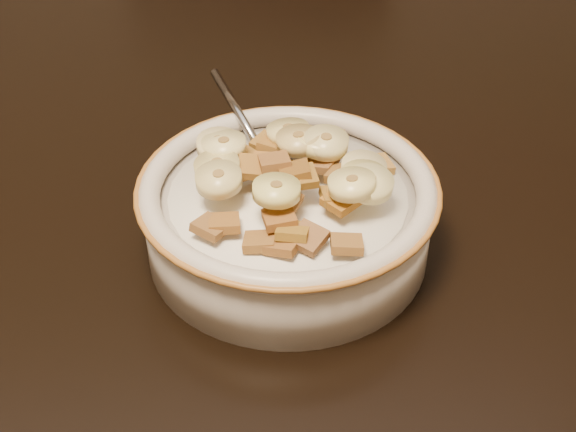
{
  "coord_description": "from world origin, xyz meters",
  "views": [
    {
      "loc": [
        0.12,
        -0.52,
        1.13
      ],
      "look_at": [
        0.15,
        -0.08,
        0.78
      ],
      "focal_mm": 50.0,
      "sensor_mm": 36.0,
      "label": 1
    }
  ],
  "objects": [
    {
      "name": "banana_slice_9",
      "position": [
        0.16,
        -0.05,
        0.82
      ],
      "size": [
        0.04,
        0.04,
        0.01
      ],
      "primitive_type": "cylinder",
      "rotation": [
        -0.04,
        -0.07,
        0.14
      ],
      "color": "tan",
      "rests_on": "milk"
    },
    {
      "name": "cereal_square_9",
      "position": [
        0.18,
        -0.1,
        0.81
      ],
      "size": [
        0.02,
        0.02,
        0.01
      ],
      "primitive_type": "cube",
      "rotation": [
        -0.12,
        0.12,
        0.07
      ],
      "color": "olive",
      "rests_on": "milk"
    },
    {
      "name": "cereal_square_17",
      "position": [
        0.15,
        -0.11,
        0.81
      ],
      "size": [
        0.03,
        0.03,
        0.01
      ],
      "primitive_type": "cube",
      "rotation": [
        0.23,
        -0.14,
        1.05
      ],
      "color": "#976331",
      "rests_on": "milk"
    },
    {
      "name": "cereal_square_26",
      "position": [
        0.13,
        -0.07,
        0.82
      ],
      "size": [
        0.02,
        0.02,
        0.01
      ],
      "primitive_type": "cube",
      "rotation": [
        0.14,
        -0.15,
        1.51
      ],
      "color": "brown",
      "rests_on": "milk"
    },
    {
      "name": "cereal_square_14",
      "position": [
        0.16,
        -0.14,
        0.81
      ],
      "size": [
        0.03,
        0.03,
        0.01
      ],
      "primitive_type": "cube",
      "rotation": [
        -0.2,
        -0.08,
        2.47
      ],
      "color": "brown",
      "rests_on": "milk"
    },
    {
      "name": "cereal_square_4",
      "position": [
        0.15,
        -0.04,
        0.81
      ],
      "size": [
        0.03,
        0.03,
        0.01
      ],
      "primitive_type": "cube",
      "rotation": [
        0.06,
        0.16,
        1.1
      ],
      "color": "brown",
      "rests_on": "milk"
    },
    {
      "name": "cereal_square_29",
      "position": [
        0.16,
        -0.09,
        0.82
      ],
      "size": [
        0.02,
        0.02,
        0.01
      ],
      "primitive_type": "cube",
      "rotation": [
        -0.01,
        -0.1,
        1.7
      ],
      "color": "olive",
      "rests_on": "milk"
    },
    {
      "name": "cereal_square_3",
      "position": [
        0.15,
        -0.13,
        0.81
      ],
      "size": [
        0.02,
        0.03,
        0.01
      ],
      "primitive_type": "cube",
      "rotation": [
        0.24,
        0.03,
        2.9
      ],
      "color": "#896019",
      "rests_on": "milk"
    },
    {
      "name": "cereal_square_24",
      "position": [
        0.13,
        -0.13,
        0.8
      ],
      "size": [
        0.02,
        0.02,
        0.01
      ],
      "primitive_type": "cube",
      "rotation": [
        0.18,
        0.1,
        3.02
      ],
      "color": "#946124",
      "rests_on": "milk"
    },
    {
      "name": "cereal_square_2",
      "position": [
        0.11,
        -0.12,
        0.81
      ],
      "size": [
        0.02,
        0.02,
        0.01
      ],
      "primitive_type": "cube",
      "rotation": [
        0.03,
        0.18,
        1.6
      ],
      "color": "brown",
      "rests_on": "milk"
    },
    {
      "name": "chair",
      "position": [
        0.17,
        0.51,
        0.47
      ],
      "size": [
        0.44,
        0.44,
        0.94
      ],
      "primitive_type": "cube",
      "rotation": [
        0.0,
        0.0,
        0.06
      ],
      "color": "black",
      "rests_on": "floor"
    },
    {
      "name": "cereal_square_15",
      "position": [
        0.14,
        -0.08,
        0.82
      ],
      "size": [
        0.02,
        0.02,
        0.01
      ],
      "primitive_type": "cube",
      "rotation": [
        -0.05,
        0.17,
        1.67
      ],
      "color": "brown",
      "rests_on": "milk"
    },
    {
      "name": "cereal_square_28",
      "position": [
        0.11,
        -0.07,
        0.81
      ],
      "size": [
        0.03,
        0.03,
        0.01
      ],
      "primitive_type": "cube",
      "rotation": [
        0.22,
        0.11,
        1.21
      ],
      "color": "#98681E",
      "rests_on": "milk"
    },
    {
      "name": "table",
      "position": [
        0.0,
        0.0,
        0.73
      ],
      "size": [
        1.42,
        0.94,
        0.04
      ],
      "primitive_type": "cube",
      "rotation": [
        0.0,
        0.0,
        0.03
      ],
      "color": "black",
      "rests_on": "floor"
    },
    {
      "name": "banana_slice_4",
      "position": [
        0.11,
        -0.09,
        0.82
      ],
      "size": [
        0.04,
        0.04,
        0.01
      ],
      "primitive_type": "cylinder",
      "rotation": [
        -0.02,
        -0.11,
        1.22
      ],
      "color": "#D2C173",
      "rests_on": "milk"
    },
    {
      "name": "cereal_square_23",
      "position": [
        0.14,
        -0.07,
        0.82
      ],
      "size": [
        0.03,
        0.03,
        0.01
      ],
      "primitive_type": "cube",
      "rotation": [
        -0.08,
        -0.06,
        1.25
      ],
      "color": "#9A5219",
      "rests_on": "milk"
    },
    {
      "name": "cereal_square_8",
      "position": [
        0.15,
        -0.03,
        0.81
      ],
      "size": [
        0.03,
        0.03,
        0.01
      ],
      "primitive_type": "cube",
      "rotation": [
        -0.03,
        -0.07,
        0.56
      ],
      "color": "brown",
      "rests_on": "milk"
    },
    {
      "name": "cereal_square_27",
      "position": [
        0.19,
        -0.08,
        0.81
      ],
      "size": [
        0.03,
        0.03,
        0.01
      ],
      "primitive_type": "cube",
      "rotation": [
        0.08,
        0.13,
        2.62
      ],
      "color": "brown",
      "rests_on": "milk"
    },
    {
      "name": "cereal_square_6",
      "position": [
        0.19,
        -0.11,
        0.81
      ],
      "size": [
        0.03,
        0.03,
        0.01
      ],
      "primitive_type": "cube",
      "rotation": [
        0.0,
        -0.05,
        0.69
      ],
      "color": "#986419",
      "rests_on": "milk"
    },
    {
      "name": "cereal_square_22",
      "position": [
        0.14,
        -0.12,
        0.81
      ],
      "size": [
        0.02,
        0.02,
        0.01
      ],
      "primitive_type": "cube",
      "rotation": [
        -0.05,
        0.1,
        1.71
      ],
      "color": "brown",
      "rests_on": "milk"
    },
    {
      "name": "milk",
      "position": [
        0.15,
        -0.08,
        0.8
      ],
      "size": [
        0.17,
        0.17,
        0.0
      ],
      "primitive_type": "cylinder",
      "color": "white",
      "rests_on": "cereal_bowl"
    },
    {
      "name": "cereal_square_25",
      "position": [
        0.11,
        -0.05,
        0.81
      ],
      "size": [
        0.02,
        0.02,
        0.01
      ],
      "primitive_type": "cube",
      "rotation": [
        0.19,
        0.03,
        0.09
      ],
      "color": "olive",
      "rests_on": "milk"
    },
    {
      "name": "banana_slice_10",
      "position": [
        0.2,
        -0.09,
        0.82
      ],
      "size": [
        0.04,
        0.04,
        0.01
      ],
      "primitive_type": "cylinder",
      "rotation": [
        0.01,
        0.02,
        0.18
      ],
      "color": "#EBE18C",
      "rests_on": "milk"
    },
    {
      "name": "cereal_square_19",
      "position": [
        0.11,
        -0.07,
        0.81
      ],
      "size": [
        0.03,
        0.03,
        0.01
      ],
      "primitive_type": "cube",
      "rotation": [
        -0.12,
        0.17,
        1.85
      ],
      "color": "olive",
      "rests_on": "milk"
    },
    {
      "name": "banana_slice_11",
      "position": [
        0.11,
        -0.05,
        0.82
      ],
      "size": [
        0.04,
        0.04,
        0.01
      ],
      "primitive_type": "cylinder",
      "rotation": [
        -0.05,
        -0.09,
        2.16
      ],
      "color": "#FDE8A2",
      "rests_on": "milk"
    },
    {
      "name": "banana_slice_2",
      "position": [
        0.19,
        -0.11,
        0.82
      ],
      "size": [
        0.04,
        0.04,
        0.01
      ],
      "primitive_type": "cylinder",
      "rotation": [
        -0.05,
        0.12,
        2.04
      ],
      "color": "#E7CD70",
      "rests_on": "milk"
    },
    {
      "name": "banana_slice_1",
      "position": [
        0.11,
        -0.08,
        0.82
      ],
      "size": [
        0.04,
        0.04,
        0.01
      ],
      "primitive_type": "cylinder",
      "rotation": [
        -0.1,
        0.04,
        2.63
      ],
      "color": "#D1B878",
      "rests_on": "milk"
    },
    {
      "name": "cereal_square_16",
      "position": [
        0.1,
        -0.12,
        0.81
      ],
      "size": [
        0.03,
        0.03,
        0.01
      ],
      "primitive_type": "cube",
      "rotation": [
        0.18,
        -0.1,
        2.52
      ],
      "color": "brown",
      "rests_on": "milk"
    },
    {
      "name": "cereal_square_11",
      "position": [
        0.19,
        -0.02,
        0.8
      ],
      "size": [
        0.02,
        0.02,
        0.01
      ],
      "primitive_type": "cube",
      "rotation": [
        0.07,
        0.0,
        2.98
      ],
      "color": "brown",
      "rests_on": "milk"
    },
    {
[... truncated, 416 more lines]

